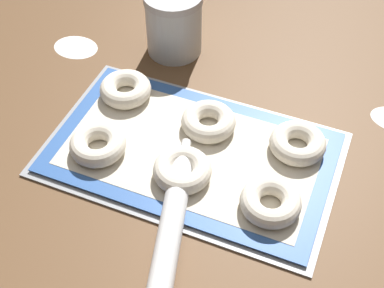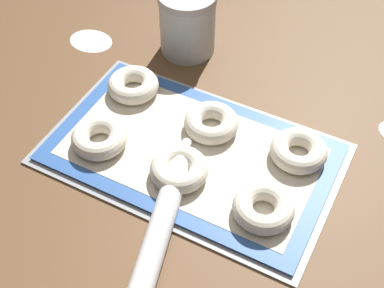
{
  "view_description": "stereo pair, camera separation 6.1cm",
  "coord_description": "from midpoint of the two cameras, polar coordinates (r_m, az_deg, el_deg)",
  "views": [
    {
      "loc": [
        0.24,
        -0.59,
        0.76
      ],
      "look_at": [
        -0.01,
        0.0,
        0.03
      ],
      "focal_mm": 50.0,
      "sensor_mm": 36.0,
      "label": 1
    },
    {
      "loc": [
        0.29,
        -0.57,
        0.76
      ],
      "look_at": [
        -0.01,
        0.0,
        0.03
      ],
      "focal_mm": 50.0,
      "sensor_mm": 36.0,
      "label": 2
    }
  ],
  "objects": [
    {
      "name": "ground_plane",
      "position": [
        0.99,
        2.09,
        -1.39
      ],
      "size": [
        2.8,
        2.8,
        0.0
      ],
      "primitive_type": "plane",
      "color": "brown"
    },
    {
      "name": "bagel_back_left",
      "position": [
        1.09,
        -4.68,
        6.23
      ],
      "size": [
        0.1,
        0.1,
        0.03
      ],
      "color": "silver",
      "rests_on": "baking_mat"
    },
    {
      "name": "bagel_front_right",
      "position": [
        0.9,
        9.59,
        -6.79
      ],
      "size": [
        0.1,
        0.1,
        0.03
      ],
      "color": "silver",
      "rests_on": "baking_mat"
    },
    {
      "name": "flour_patch_far",
      "position": [
        1.25,
        -9.35,
        10.81
      ],
      "size": [
        0.1,
        0.08,
        0.0
      ],
      "color": "white",
      "rests_on": "ground_plane"
    },
    {
      "name": "rolling_pin",
      "position": [
        0.85,
        -2.06,
        -11.27
      ],
      "size": [
        0.14,
        0.46,
        0.04
      ],
      "color": "silver",
      "rests_on": "ground_plane"
    },
    {
      "name": "bagel_front_left",
      "position": [
        0.99,
        -8.14,
        0.59
      ],
      "size": [
        0.1,
        0.1,
        0.03
      ],
      "color": "silver",
      "rests_on": "baking_mat"
    },
    {
      "name": "baking_tray",
      "position": [
        0.99,
        1.77,
        -0.99
      ],
      "size": [
        0.53,
        0.33,
        0.01
      ],
      "color": "#93969B",
      "rests_on": "ground_plane"
    },
    {
      "name": "baking_mat",
      "position": [
        0.99,
        1.78,
        -0.79
      ],
      "size": [
        0.51,
        0.3,
        0.0
      ],
      "color": "#2D569E",
      "rests_on": "baking_tray"
    },
    {
      "name": "bagel_front_center",
      "position": [
        0.93,
        0.39,
        -2.74
      ],
      "size": [
        0.1,
        0.1,
        0.03
      ],
      "color": "silver",
      "rests_on": "baking_mat"
    },
    {
      "name": "bagel_back_center",
      "position": [
        1.01,
        3.73,
        2.25
      ],
      "size": [
        0.1,
        0.1,
        0.03
      ],
      "color": "silver",
      "rests_on": "baking_mat"
    },
    {
      "name": "flour_canister",
      "position": [
        1.17,
        1.05,
        12.85
      ],
      "size": [
        0.12,
        0.12,
        0.14
      ],
      "color": "silver",
      "rests_on": "ground_plane"
    },
    {
      "name": "bagel_back_right",
      "position": [
        0.99,
        13.06,
        -0.77
      ],
      "size": [
        0.1,
        0.1,
        0.03
      ],
      "color": "silver",
      "rests_on": "baking_mat"
    }
  ]
}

